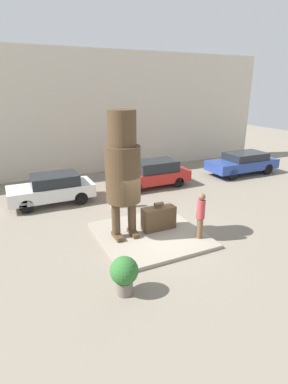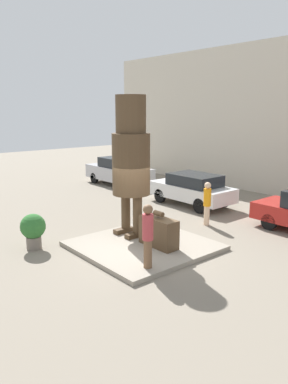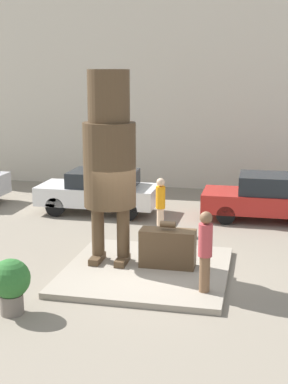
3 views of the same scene
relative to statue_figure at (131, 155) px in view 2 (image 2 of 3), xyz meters
The scene contains 9 objects.
ground_plane 3.04m from the statue_figure, 16.24° to the right, with size 60.00×60.00×0.00m, color gray.
pedestal 2.97m from the statue_figure, 16.24° to the right, with size 3.87×3.94×0.14m.
statue_figure is the anchor object (origin of this frame).
giant_suitcase 2.68m from the statue_figure, ahead, with size 1.33×0.52×1.14m.
tourist 3.34m from the statue_figure, 29.39° to the right, with size 0.30×0.30×1.77m.
parked_car_silver 9.62m from the statue_figure, 146.06° to the left, with size 4.40×1.84×1.62m.
parked_car_white 5.70m from the statue_figure, 109.94° to the left, with size 4.06×1.75×1.47m.
planter_pot 3.92m from the statue_figure, 111.93° to the right, with size 0.80×0.80×1.14m.
worker_hivis 3.75m from the statue_figure, 78.01° to the left, with size 0.28×0.28×1.67m.
Camera 2 is at (8.69, -7.30, 4.33)m, focal length 35.00 mm.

